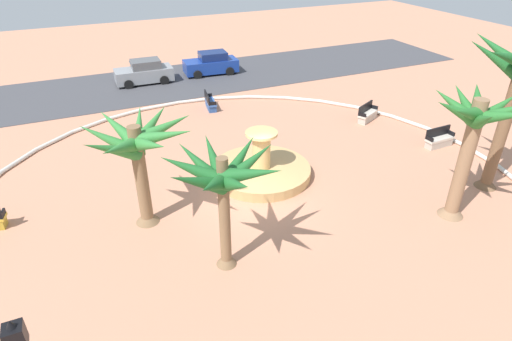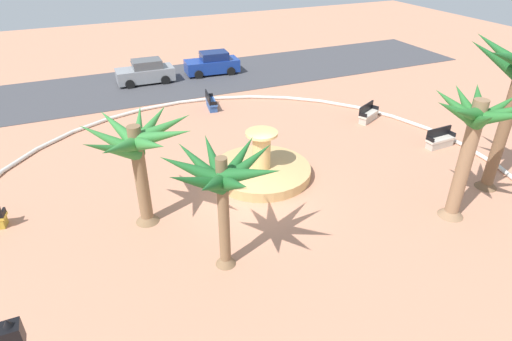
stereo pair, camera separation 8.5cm
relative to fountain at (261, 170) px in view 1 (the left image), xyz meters
name	(u,v)px [view 1 (the left image)]	position (x,y,z in m)	size (l,w,h in m)	color
ground_plane	(254,197)	(-1.05, -1.51, -0.31)	(80.00, 80.00, 0.00)	tan
plaza_curb	(254,195)	(-1.05, -1.51, -0.21)	(23.82, 23.82, 0.20)	silver
street_asphalt	(163,83)	(-1.05, 14.80, -0.30)	(48.00, 8.00, 0.03)	#424247
fountain	(261,170)	(0.00, 0.00, 0.00)	(4.49, 4.49, 2.20)	tan
palm_tree_near_fountain	(222,179)	(-3.56, -4.86, 3.07)	(3.77, 3.78, 4.36)	brown
palm_tree_by_curb	(138,146)	(-5.43, -1.35, 2.93)	(4.11, 4.15, 4.29)	brown
palm_tree_far_side	(474,128)	(5.58, -5.82, 3.46)	(3.53, 3.50, 5.11)	#8E6B4C
bench_west	(439,140)	(9.60, -1.04, 0.03)	(1.62, 0.57, 1.00)	beige
bench_north	(367,115)	(8.28, 3.22, 0.03)	(1.65, 1.17, 1.00)	beige
bench_southeast	(210,103)	(0.53, 8.72, 0.03)	(0.74, 1.66, 1.00)	#335BA8
parked_car_leftmost	(144,72)	(-2.16, 15.30, 0.46)	(4.04, 1.99, 1.67)	gray
parked_car_second	(211,64)	(2.90, 15.41, 0.46)	(4.11, 2.14, 1.67)	navy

